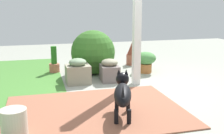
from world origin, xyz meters
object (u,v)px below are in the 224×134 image
Objects in this scene: stone_planter_mid at (78,72)px; dog at (123,93)px; terracotta_pot_broad at (146,60)px; terracotta_pot_spiky at (132,54)px; ceramic_urn at (14,124)px; terracotta_pot_tall at (54,63)px; porch_pillar at (137,18)px; round_shrub at (93,52)px; stone_planter_near at (110,71)px.

stone_planter_mid is 0.58× the size of dog.
terracotta_pot_broad is 0.80× the size of terracotta_pot_spiky.
stone_planter_mid reaches higher than ceramic_urn.
terracotta_pot_tall and dog have the same top height.
porch_pillar is at bearing 163.58° from terracotta_pot_spiky.
round_shrub is 2.36m from dog.
stone_planter_near is 1.01m from terracotta_pot_broad.
terracotta_pot_spiky is (1.58, -0.47, -0.94)m from porch_pillar.
round_shrub reaches higher than terracotta_pot_broad.
stone_planter_mid is at bearing 74.05° from porch_pillar.
stone_planter_near reaches higher than ceramic_urn.
round_shrub reaches higher than stone_planter_mid.
porch_pillar is 1.12m from stone_planter_near.
ceramic_urn is (-1.98, 1.58, -0.04)m from stone_planter_near.
terracotta_pot_tall is (1.31, 1.39, -1.00)m from porch_pillar.
dog is at bearing 178.09° from round_shrub.
terracotta_pot_spiky is (1.29, -1.49, 0.04)m from stone_planter_mid.
terracotta_pot_spiky is (0.82, 0.02, -0.00)m from terracotta_pot_broad.
stone_planter_near is 0.79× the size of terracotta_pot_spiky.
stone_planter_near is 1.55m from terracotta_pot_spiky.
terracotta_pot_tall is at bearing 46.74° from porch_pillar.
stone_planter_mid is 1.08m from terracotta_pot_tall.
stone_planter_mid is 0.82m from round_shrub.
stone_planter_near is 0.48× the size of round_shrub.
porch_pillar is 1.79m from dog.
stone_planter_mid is at bearing 11.25° from dog.
terracotta_pot_tall is 1.68× the size of ceramic_urn.
terracotta_pot_broad is at bearing -100.39° from round_shrub.
stone_planter_mid is at bearing -26.42° from ceramic_urn.
terracotta_pot_spiky reaches higher than stone_planter_mid.
stone_planter_near is 0.72m from round_shrub.
terracotta_pot_spiky is 1.67× the size of ceramic_urn.
porch_pillar reaches higher than round_shrub.
porch_pillar is 1.89m from terracotta_pot_spiky.
ceramic_urn is (-1.67, 2.00, -1.03)m from porch_pillar.
terracotta_pot_tall is (0.35, 0.78, -0.26)m from round_shrub.
terracotta_pot_spiky is at bearing -81.58° from terracotta_pot_tall.
stone_planter_near is 0.99× the size of terracotta_pot_broad.
terracotta_pot_spiky reaches higher than terracotta_pot_broad.
terracotta_pot_broad is at bearing -32.64° from porch_pillar.
stone_planter_near is at bearing 53.64° from porch_pillar.
stone_planter_mid is at bearing 130.87° from terracotta_pot_spiky.
dog is 2.43× the size of ceramic_urn.
stone_planter_near is 1.39m from terracotta_pot_tall.
stone_planter_mid reaches higher than stone_planter_near.
round_shrub is 2.05× the size of terracotta_pot_broad.
stone_planter_near is at bearing -8.87° from dog.
porch_pillar is 2.62× the size of round_shrub.
stone_planter_near is 2.53m from ceramic_urn.
round_shrub is 2.99m from ceramic_urn.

